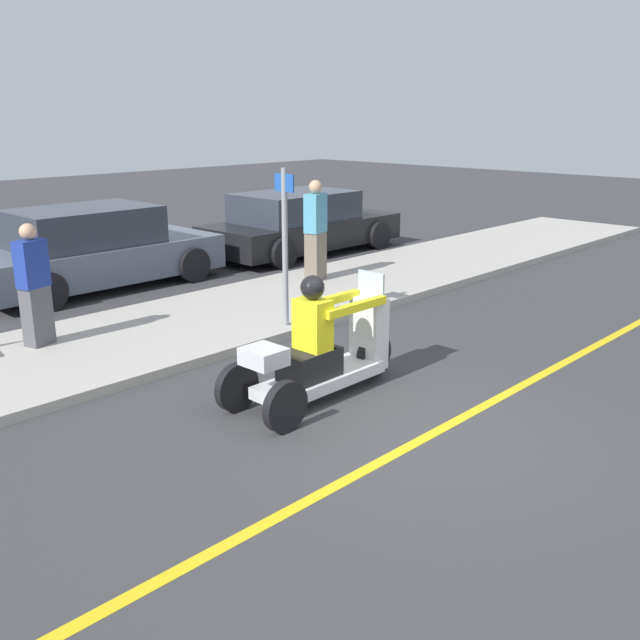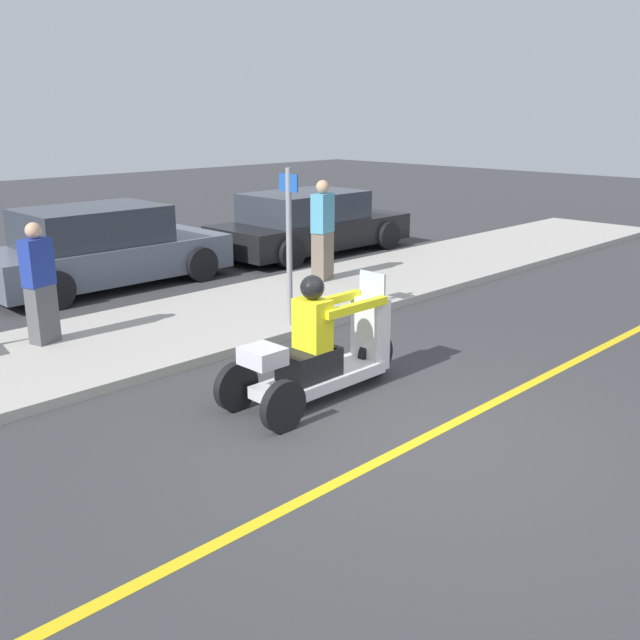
{
  "view_description": "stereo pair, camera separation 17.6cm",
  "coord_description": "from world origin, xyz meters",
  "px_view_note": "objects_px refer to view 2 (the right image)",
  "views": [
    {
      "loc": [
        -5.3,
        -3.63,
        3.04
      ],
      "look_at": [
        -0.0,
        1.45,
        0.89
      ],
      "focal_mm": 40.0,
      "sensor_mm": 36.0,
      "label": 1
    },
    {
      "loc": [
        -5.18,
        -3.75,
        3.04
      ],
      "look_at": [
        -0.0,
        1.45,
        0.89
      ],
      "focal_mm": 40.0,
      "sensor_mm": 36.0,
      "label": 2
    }
  ],
  "objects_px": {
    "parked_car_lot_center": "(102,249)",
    "parked_car_lot_left": "(309,224)",
    "street_sign": "(289,242)",
    "motorcycle_trike": "(321,355)",
    "spectator_far_back": "(323,232)",
    "spectator_mid_group": "(40,286)"
  },
  "relations": [
    {
      "from": "motorcycle_trike",
      "to": "parked_car_lot_left",
      "type": "relative_size",
      "value": 0.5
    },
    {
      "from": "parked_car_lot_left",
      "to": "motorcycle_trike",
      "type": "bearing_deg",
      "value": -133.14
    },
    {
      "from": "spectator_far_back",
      "to": "street_sign",
      "type": "bearing_deg",
      "value": -144.23
    },
    {
      "from": "parked_car_lot_center",
      "to": "street_sign",
      "type": "bearing_deg",
      "value": -84.05
    },
    {
      "from": "spectator_mid_group",
      "to": "parked_car_lot_center",
      "type": "distance_m",
      "value": 3.66
    },
    {
      "from": "street_sign",
      "to": "parked_car_lot_left",
      "type": "bearing_deg",
      "value": 43.33
    },
    {
      "from": "motorcycle_trike",
      "to": "parked_car_lot_center",
      "type": "height_order",
      "value": "parked_car_lot_center"
    },
    {
      "from": "parked_car_lot_left",
      "to": "spectator_far_back",
      "type": "bearing_deg",
      "value": -129.73
    },
    {
      "from": "parked_car_lot_center",
      "to": "parked_car_lot_left",
      "type": "bearing_deg",
      "value": -3.99
    },
    {
      "from": "motorcycle_trike",
      "to": "street_sign",
      "type": "relative_size",
      "value": 1.06
    },
    {
      "from": "parked_car_lot_center",
      "to": "motorcycle_trike",
      "type": "bearing_deg",
      "value": -97.9
    },
    {
      "from": "motorcycle_trike",
      "to": "spectator_mid_group",
      "type": "relative_size",
      "value": 1.47
    },
    {
      "from": "spectator_mid_group",
      "to": "parked_car_lot_left",
      "type": "relative_size",
      "value": 0.34
    },
    {
      "from": "spectator_mid_group",
      "to": "street_sign",
      "type": "distance_m",
      "value": 3.32
    },
    {
      "from": "parked_car_lot_center",
      "to": "parked_car_lot_left",
      "type": "height_order",
      "value": "parked_car_lot_center"
    },
    {
      "from": "motorcycle_trike",
      "to": "spectator_far_back",
      "type": "distance_m",
      "value": 5.26
    },
    {
      "from": "street_sign",
      "to": "spectator_mid_group",
      "type": "bearing_deg",
      "value": 149.22
    },
    {
      "from": "spectator_far_back",
      "to": "street_sign",
      "type": "height_order",
      "value": "street_sign"
    },
    {
      "from": "motorcycle_trike",
      "to": "spectator_mid_group",
      "type": "bearing_deg",
      "value": 111.72
    },
    {
      "from": "parked_car_lot_center",
      "to": "street_sign",
      "type": "distance_m",
      "value": 4.53
    },
    {
      "from": "motorcycle_trike",
      "to": "parked_car_lot_left",
      "type": "distance_m",
      "value": 8.39
    },
    {
      "from": "spectator_mid_group",
      "to": "street_sign",
      "type": "relative_size",
      "value": 0.72
    }
  ]
}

